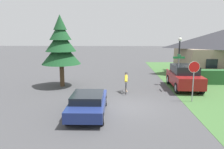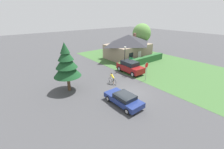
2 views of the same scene
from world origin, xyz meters
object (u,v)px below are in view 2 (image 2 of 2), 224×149
cyclist (112,79)px  conifer_tall_near (66,64)px  deciduous_tree_right (142,33)px  sedan_left_lane (124,99)px  parked_suv_right (130,67)px  street_name_sign (131,63)px  stop_sign (146,68)px  street_lamp (125,55)px  cottage_house (128,46)px

cyclist → conifer_tall_near: size_ratio=0.28×
cyclist → deciduous_tree_right: 20.14m
sedan_left_lane → conifer_tall_near: bearing=25.0°
parked_suv_right → conifer_tall_near: size_ratio=0.77×
cyclist → conifer_tall_near: (-5.41, 1.91, 2.76)m
street_name_sign → cyclist: bearing=-171.7°
stop_sign → conifer_tall_near: 10.66m
cyclist → sedan_left_lane: bearing=156.5°
parked_suv_right → street_name_sign: 1.54m
street_lamp → parked_suv_right: bearing=-79.0°
parked_suv_right → conifer_tall_near: (-10.22, 0.44, 2.52)m
cottage_house → street_name_sign: 10.07m
sedan_left_lane → cyclist: 5.19m
cyclist → street_name_sign: (4.06, 0.59, 1.25)m
cottage_house → sedan_left_lane: size_ratio=2.18×
street_name_sign → deciduous_tree_right: 16.27m
cottage_house → cyclist: cottage_house is taller
cyclist → street_name_sign: 4.29m
street_lamp → conifer_tall_near: (-10.00, -0.67, 0.71)m
cyclist → stop_sign: stop_sign is taller
street_name_sign → conifer_tall_near: 9.68m
parked_suv_right → cottage_house: bearing=-40.4°
street_lamp → street_name_sign: street_lamp is taller
stop_sign → deciduous_tree_right: size_ratio=0.40×
cottage_house → cyclist: size_ratio=5.67×
parked_suv_right → conifer_tall_near: conifer_tall_near is taller
sedan_left_lane → deciduous_tree_right: size_ratio=0.65×
deciduous_tree_right → cottage_house: bearing=-162.9°
stop_sign → street_name_sign: bearing=-89.0°
conifer_tall_near → stop_sign: bearing=-22.7°
sedan_left_lane → parked_suv_right: size_ratio=0.95×
parked_suv_right → stop_sign: 3.78m
parked_suv_right → deciduous_tree_right: size_ratio=0.68×
cottage_house → street_lamp: (-6.13, -5.54, 0.25)m
parked_suv_right → stop_sign: stop_sign is taller
deciduous_tree_right → conifer_tall_near: bearing=-160.0°
parked_suv_right → street_lamp: 2.14m
conifer_tall_near → street_name_sign: bearing=-7.9°
street_name_sign → deciduous_tree_right: size_ratio=0.43×
cottage_house → parked_suv_right: 9.03m
sedan_left_lane → cyclist: size_ratio=2.60×
cottage_house → parked_suv_right: size_ratio=2.06×
stop_sign → sedan_left_lane: bearing=16.6°
street_name_sign → parked_suv_right: bearing=49.4°
street_name_sign → street_lamp: bearing=74.9°
parked_suv_right → deciduous_tree_right: deciduous_tree_right is taller
cyclist → cottage_house: bearing=-50.7°
conifer_tall_near → deciduous_tree_right: deciduous_tree_right is taller
parked_suv_right → street_lamp: size_ratio=1.10×
cottage_house → cyclist: bearing=-144.4°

